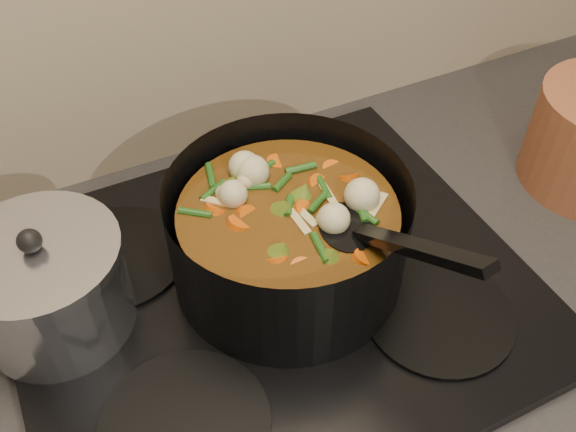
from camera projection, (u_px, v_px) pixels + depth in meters
name	position (u px, v px, depth m)	size (l,w,h in m)	color
stovetop	(271.00, 290.00, 0.80)	(0.62, 0.54, 0.03)	black
stockpot	(288.00, 235.00, 0.77)	(0.29, 0.38, 0.21)	black
saucepan	(48.00, 286.00, 0.72)	(0.18, 0.18, 0.15)	silver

